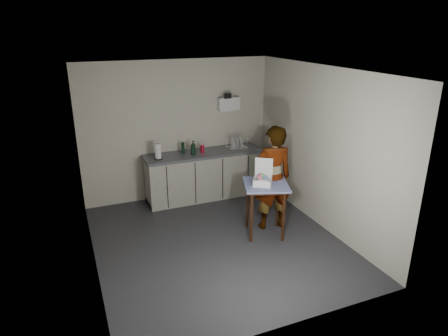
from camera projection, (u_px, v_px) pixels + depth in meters
name	position (u px, v px, depth m)	size (l,w,h in m)	color
ground	(217.00, 242.00, 6.19)	(4.00, 4.00, 0.00)	#27272C
wall_back	(178.00, 130.00, 7.48)	(3.60, 0.02, 2.60)	beige
wall_right	(321.00, 149.00, 6.39)	(0.02, 4.00, 2.60)	beige
wall_left	(87.00, 180.00, 5.10)	(0.02, 4.00, 2.60)	beige
ceiling	(216.00, 71.00, 5.31)	(3.60, 4.00, 0.01)	white
kitchen_counter	(204.00, 176.00, 7.66)	(2.24, 0.62, 0.91)	black
wall_shelf	(228.00, 104.00, 7.62)	(0.42, 0.18, 0.37)	white
side_table	(266.00, 190.00, 6.18)	(0.85, 0.85, 0.86)	#37190C
standing_man	(273.00, 178.00, 6.37)	(0.63, 0.41, 1.73)	#B2A593
soap_bottle	(193.00, 148.00, 7.31)	(0.10, 0.10, 0.27)	black
soda_can	(202.00, 149.00, 7.46)	(0.07, 0.07, 0.14)	red
dark_bottle	(183.00, 148.00, 7.38)	(0.06, 0.06, 0.22)	black
paper_towel	(158.00, 152.00, 7.08)	(0.16, 0.16, 0.29)	black
dish_rack	(236.00, 145.00, 7.75)	(0.37, 0.28, 0.26)	white
bakery_box	(263.00, 179.00, 6.09)	(0.38, 0.39, 0.38)	white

